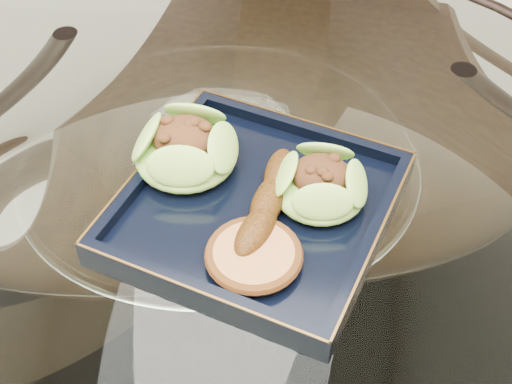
# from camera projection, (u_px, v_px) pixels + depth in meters

# --- Properties ---
(dining_table) EXTENTS (1.13, 1.13, 0.77)m
(dining_table) POSITION_uv_depth(u_px,v_px,m) (225.00, 280.00, 0.92)
(dining_table) COLOR white
(dining_table) RESTS_ON ground
(dining_chair) EXTENTS (0.38, 0.38, 0.86)m
(dining_chair) POSITION_uv_depth(u_px,v_px,m) (279.00, 124.00, 1.31)
(dining_chair) COLOR #311F10
(dining_chair) RESTS_ON ground
(navy_plate) EXTENTS (0.33, 0.33, 0.02)m
(navy_plate) POSITION_uv_depth(u_px,v_px,m) (256.00, 211.00, 0.77)
(navy_plate) COLOR black
(navy_plate) RESTS_ON dining_table
(lettuce_wrap_left) EXTENTS (0.15, 0.15, 0.04)m
(lettuce_wrap_left) POSITION_uv_depth(u_px,v_px,m) (186.00, 151.00, 0.79)
(lettuce_wrap_left) COLOR #75AD32
(lettuce_wrap_left) RESTS_ON navy_plate
(lettuce_wrap_right) EXTENTS (0.13, 0.13, 0.04)m
(lettuce_wrap_right) POSITION_uv_depth(u_px,v_px,m) (320.00, 186.00, 0.75)
(lettuce_wrap_right) COLOR #73AD32
(lettuce_wrap_right) RESTS_ON navy_plate
(roasted_plantain) EXTENTS (0.06, 0.16, 0.03)m
(roasted_plantain) POSITION_uv_depth(u_px,v_px,m) (268.00, 201.00, 0.74)
(roasted_plantain) COLOR #572D09
(roasted_plantain) RESTS_ON navy_plate
(crumb_patty) EXTENTS (0.10, 0.10, 0.02)m
(crumb_patty) POSITION_uv_depth(u_px,v_px,m) (254.00, 256.00, 0.70)
(crumb_patty) COLOR #C17840
(crumb_patty) RESTS_ON navy_plate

